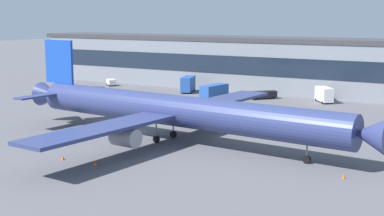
# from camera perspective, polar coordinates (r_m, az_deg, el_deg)

# --- Properties ---
(ground_plane) EXTENTS (600.00, 600.00, 0.00)m
(ground_plane) POSITION_cam_1_polar(r_m,az_deg,el_deg) (95.53, -5.98, -2.57)
(ground_plane) COLOR #56565B
(terminal_building) EXTENTS (151.15, 15.82, 14.29)m
(terminal_building) POSITION_cam_1_polar(r_m,az_deg,el_deg) (148.02, 8.55, 4.51)
(terminal_building) COLOR gray
(terminal_building) RESTS_ON ground_plane
(airliner) EXTENTS (65.91, 57.04, 15.58)m
(airliner) POSITION_cam_1_polar(r_m,az_deg,el_deg) (87.52, -1.86, -0.27)
(airliner) COLOR navy
(airliner) RESTS_ON ground_plane
(stair_truck) EXTENTS (5.63, 6.18, 3.55)m
(stair_truck) POSITION_cam_1_polar(r_m,az_deg,el_deg) (131.31, 13.56, 1.43)
(stair_truck) COLOR white
(stair_truck) RESTS_ON ground_plane
(baggage_tug) EXTENTS (4.09, 3.74, 1.85)m
(baggage_tug) POSITION_cam_1_polar(r_m,az_deg,el_deg) (159.64, -8.40, 2.69)
(baggage_tug) COLOR white
(baggage_tug) RESTS_ON ground_plane
(catering_truck) EXTENTS (4.85, 7.65, 4.15)m
(catering_truck) POSITION_cam_1_polar(r_m,az_deg,el_deg) (144.38, -0.43, 2.54)
(catering_truck) COLOR #2651A5
(catering_truck) RESTS_ON ground_plane
(belt_loader) EXTENTS (5.70, 6.15, 1.95)m
(belt_loader) POSITION_cam_1_polar(r_m,az_deg,el_deg) (134.00, 7.40, 1.42)
(belt_loader) COLOR black
(belt_loader) RESTS_ON ground_plane
(fuel_truck) EXTENTS (3.85, 8.69, 3.35)m
(fuel_truck) POSITION_cam_1_polar(r_m,az_deg,el_deg) (133.75, 2.28, 1.79)
(fuel_truck) COLOR #2651A5
(fuel_truck) RESTS_ON ground_plane
(traffic_cone_0) EXTENTS (0.56, 0.56, 0.70)m
(traffic_cone_0) POSITION_cam_1_polar(r_m,az_deg,el_deg) (75.82, -10.05, -5.63)
(traffic_cone_0) COLOR #F2590C
(traffic_cone_0) RESTS_ON ground_plane
(traffic_cone_1) EXTENTS (0.57, 0.57, 0.72)m
(traffic_cone_1) POSITION_cam_1_polar(r_m,az_deg,el_deg) (89.19, -16.29, -3.56)
(traffic_cone_1) COLOR #F2590C
(traffic_cone_1) RESTS_ON ground_plane
(traffic_cone_2) EXTENTS (0.49, 0.49, 0.61)m
(traffic_cone_2) POSITION_cam_1_polar(r_m,az_deg,el_deg) (79.49, -13.28, -5.06)
(traffic_cone_2) COLOR #F2590C
(traffic_cone_2) RESTS_ON ground_plane
(traffic_cone_3) EXTENTS (0.44, 0.44, 0.55)m
(traffic_cone_3) POSITION_cam_1_polar(r_m,az_deg,el_deg) (71.35, 15.49, -6.87)
(traffic_cone_3) COLOR #F2590C
(traffic_cone_3) RESTS_ON ground_plane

